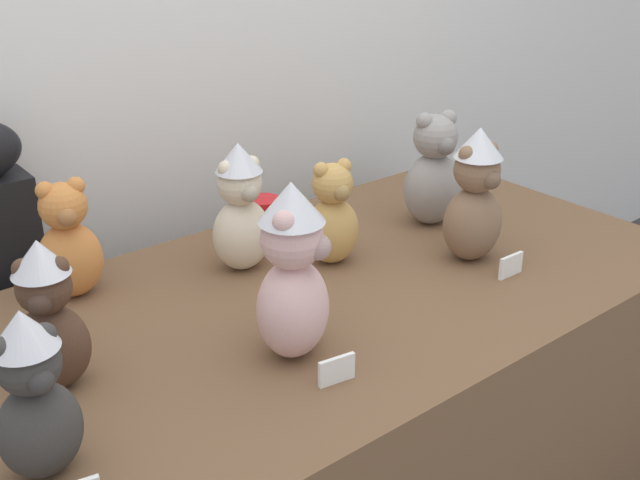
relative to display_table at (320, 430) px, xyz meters
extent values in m
cube|color=brown|center=(0.00, 0.00, 0.00)|extent=(1.71, 0.86, 0.72)
ellipsoid|color=gray|center=(0.46, 0.11, 0.45)|extent=(0.18, 0.16, 0.18)
sphere|color=gray|center=(0.46, 0.11, 0.59)|extent=(0.11, 0.11, 0.11)
sphere|color=gray|center=(0.42, 0.12, 0.63)|extent=(0.04, 0.04, 0.04)
sphere|color=gray|center=(0.49, 0.10, 0.63)|extent=(0.04, 0.04, 0.04)
sphere|color=slate|center=(0.44, 0.07, 0.58)|extent=(0.05, 0.05, 0.05)
ellipsoid|color=tan|center=(0.11, 0.10, 0.44)|extent=(0.14, 0.13, 0.15)
sphere|color=tan|center=(0.11, 0.10, 0.55)|extent=(0.09, 0.09, 0.09)
sphere|color=tan|center=(0.09, 0.10, 0.59)|extent=(0.03, 0.03, 0.03)
sphere|color=tan|center=(0.14, 0.09, 0.59)|extent=(0.03, 0.03, 0.03)
sphere|color=olive|center=(0.11, 0.06, 0.54)|extent=(0.04, 0.04, 0.04)
ellipsoid|color=#4C3323|center=(-0.56, 0.02, 0.44)|extent=(0.16, 0.15, 0.15)
sphere|color=#4C3323|center=(-0.56, 0.02, 0.55)|extent=(0.09, 0.09, 0.09)
sphere|color=#4C3323|center=(-0.59, 0.04, 0.59)|extent=(0.03, 0.03, 0.03)
sphere|color=#4C3323|center=(-0.54, 0.01, 0.59)|extent=(0.03, 0.03, 0.03)
sphere|color=#412E23|center=(-0.58, -0.01, 0.54)|extent=(0.04, 0.04, 0.04)
cone|color=silver|center=(-0.56, 0.02, 0.61)|extent=(0.10, 0.10, 0.06)
ellipsoid|color=#D17F3D|center=(-0.41, 0.32, 0.44)|extent=(0.15, 0.14, 0.16)
sphere|color=#D17F3D|center=(-0.41, 0.32, 0.56)|extent=(0.10, 0.10, 0.10)
sphere|color=#D17F3D|center=(-0.44, 0.32, 0.60)|extent=(0.04, 0.04, 0.04)
sphere|color=#D17F3D|center=(-0.38, 0.31, 0.60)|extent=(0.04, 0.04, 0.04)
sphere|color=#A06536|center=(-0.42, 0.28, 0.55)|extent=(0.04, 0.04, 0.04)
ellipsoid|color=#7F6047|center=(0.37, -0.09, 0.45)|extent=(0.15, 0.14, 0.17)
sphere|color=#7F6047|center=(0.37, -0.09, 0.58)|extent=(0.10, 0.10, 0.10)
sphere|color=#7F6047|center=(0.34, -0.09, 0.62)|extent=(0.04, 0.04, 0.04)
sphere|color=#7F6047|center=(0.40, -0.10, 0.62)|extent=(0.04, 0.04, 0.04)
sphere|color=brown|center=(0.37, -0.14, 0.57)|extent=(0.04, 0.04, 0.04)
cone|color=silver|center=(0.37, -0.09, 0.64)|extent=(0.11, 0.11, 0.07)
ellipsoid|color=#383533|center=(-0.66, -0.18, 0.44)|extent=(0.13, 0.11, 0.15)
sphere|color=#383533|center=(-0.66, -0.18, 0.55)|extent=(0.09, 0.09, 0.09)
sphere|color=#383533|center=(-0.69, -0.18, 0.58)|extent=(0.03, 0.03, 0.03)
sphere|color=#383533|center=(-0.64, -0.18, 0.58)|extent=(0.03, 0.03, 0.03)
sphere|color=#32302E|center=(-0.66, -0.22, 0.54)|extent=(0.04, 0.04, 0.04)
cone|color=silver|center=(-0.66, -0.18, 0.60)|extent=(0.10, 0.10, 0.06)
ellipsoid|color=beige|center=(-0.06, 0.20, 0.44)|extent=(0.14, 0.12, 0.16)
sphere|color=beige|center=(-0.06, 0.20, 0.56)|extent=(0.10, 0.10, 0.10)
sphere|color=beige|center=(-0.09, 0.20, 0.60)|extent=(0.04, 0.04, 0.04)
sphere|color=beige|center=(-0.03, 0.20, 0.60)|extent=(0.04, 0.04, 0.04)
sphere|color=#ABA08A|center=(-0.07, 0.16, 0.56)|extent=(0.04, 0.04, 0.04)
cone|color=silver|center=(-0.06, 0.20, 0.62)|extent=(0.10, 0.10, 0.06)
ellipsoid|color=beige|center=(-0.19, -0.15, 0.46)|extent=(0.20, 0.19, 0.19)
sphere|color=beige|center=(-0.19, -0.15, 0.59)|extent=(0.11, 0.11, 0.11)
sphere|color=beige|center=(-0.22, -0.17, 0.64)|extent=(0.04, 0.04, 0.04)
sphere|color=beige|center=(-0.16, -0.14, 0.64)|extent=(0.04, 0.04, 0.04)
sphere|color=#A88783|center=(-0.16, -0.19, 0.58)|extent=(0.05, 0.05, 0.05)
cone|color=silver|center=(-0.19, -0.15, 0.66)|extent=(0.12, 0.12, 0.07)
cylinder|color=red|center=(0.06, 0.29, 0.42)|extent=(0.08, 0.08, 0.11)
cube|color=white|center=(0.37, -0.21, 0.39)|extent=(0.07, 0.01, 0.05)
cube|color=white|center=(-0.19, -0.28, 0.39)|extent=(0.07, 0.02, 0.05)
camera|label=1|loc=(-0.92, -1.13, 1.14)|focal=43.78mm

